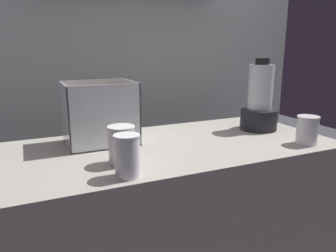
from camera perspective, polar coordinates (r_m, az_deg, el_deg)
The scene contains 7 objects.
counter at distance 1.53m, azimuth 0.00°, elevation -19.61°, with size 1.40×0.64×0.90m, color #9E998E.
back_wall_unit at distance 2.00m, azimuth -9.30°, elevation 12.86°, with size 2.60×0.24×2.50m.
carrot_display_bin at distance 1.37m, azimuth -11.85°, elevation 0.32°, with size 0.28×0.22×0.26m.
blender_pitcher at distance 1.62m, azimuth 15.89°, elevation 3.89°, with size 0.18×0.18×0.34m.
juice_cup_mango_far_left at distance 1.01m, azimuth -7.23°, elevation -5.76°, with size 0.08×0.08×0.14m.
juice_cup_pomegranate_left at distance 1.12m, azimuth -8.18°, elevation -3.79°, with size 0.09×0.09×0.13m.
juice_cup_carrot_middle at distance 1.45m, azimuth 23.39°, elevation -0.83°, with size 0.09×0.09×0.12m.
Camera 1 is at (-0.52, -1.17, 1.30)m, focal length 34.49 mm.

